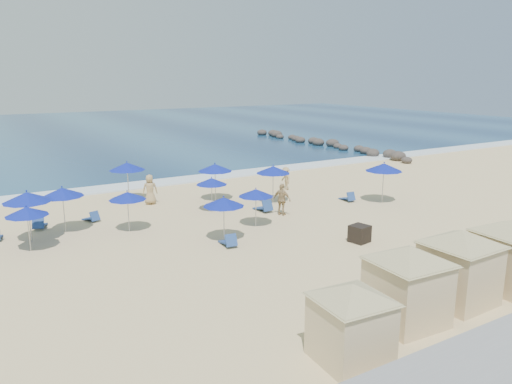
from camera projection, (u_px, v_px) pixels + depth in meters
ground at (258, 243)px, 24.00m from camera, size 160.00×160.00×0.00m
ocean at (53, 133)px, 69.75m from camera, size 160.00×80.00×0.06m
surf_line at (149, 184)px, 36.89m from camera, size 160.00×2.50×0.08m
rock_jetty at (323, 143)px, 56.78m from camera, size 2.56×26.66×0.96m
trash_bin at (360, 234)px, 24.07m from camera, size 0.98×0.98×0.83m
cabana_0 at (351, 313)px, 13.80m from camera, size 4.05×4.05×2.55m
cabana_1 at (408, 275)px, 15.93m from camera, size 4.58×4.58×2.88m
cabana_2 at (460, 257)px, 17.38m from camera, size 4.69×4.69×2.94m
cabana_3 at (511, 245)px, 18.64m from camera, size 4.69×4.69×2.95m
umbrella_1 at (27, 197)px, 23.64m from camera, size 2.27×2.27×2.59m
umbrella_2 at (62, 192)px, 25.20m from camera, size 2.14×2.14×2.44m
umbrella_3 at (27, 211)px, 22.51m from camera, size 1.91×1.91×2.17m
umbrella_4 at (127, 166)px, 31.59m from camera, size 2.28×2.28×2.59m
umbrella_5 at (127, 196)px, 25.38m from camera, size 1.91×1.91×2.18m
umbrella_6 at (224, 202)px, 23.84m from camera, size 2.00×2.00×2.27m
umbrella_7 at (212, 181)px, 29.19m from camera, size 1.85×1.85×2.10m
umbrella_8 at (256, 193)px, 26.25m from camera, size 1.87×1.87×2.12m
umbrella_9 at (215, 168)px, 31.61m from camera, size 2.19×2.19×2.50m
umbrella_10 at (273, 170)px, 31.14m from camera, size 2.15×2.15×2.45m
umbrella_11 at (384, 167)px, 31.13m from camera, size 2.31×2.31×2.63m
beach_chair_1 at (39, 224)px, 26.21m from camera, size 0.94×1.42×0.72m
beach_chair_2 at (92, 218)px, 27.52m from camera, size 0.84×1.24×0.63m
beach_chair_3 at (229, 241)px, 23.51m from camera, size 0.70×1.30×0.68m
beach_chair_4 at (264, 207)px, 29.51m from camera, size 0.62×1.40×0.77m
beach_chair_5 at (348, 198)px, 31.96m from camera, size 0.67×1.26×0.66m
beachgoer_1 at (282, 199)px, 28.58m from camera, size 0.90×1.18×1.86m
beachgoer_2 at (286, 178)px, 35.09m from camera, size 0.75×1.12×1.61m
beachgoer_3 at (150, 189)px, 31.06m from camera, size 1.06×0.85×1.88m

